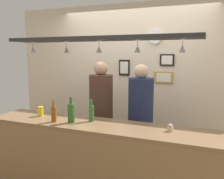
# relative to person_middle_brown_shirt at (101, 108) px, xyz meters

# --- Properties ---
(back_wall) EXTENTS (4.40, 0.06, 2.60)m
(back_wall) POSITION_rel_person_middle_brown_shirt_xyz_m (0.27, 0.74, 0.29)
(back_wall) COLOR beige
(back_wall) RESTS_ON ground_plane
(bar_counter) EXTENTS (2.70, 0.55, 1.00)m
(bar_counter) POSITION_rel_person_middle_brown_shirt_xyz_m (0.27, -0.86, -0.34)
(bar_counter) COLOR brown
(bar_counter) RESTS_ON ground_plane
(overhead_glass_rack) EXTENTS (2.20, 0.36, 0.04)m
(overhead_glass_rack) POSITION_rel_person_middle_brown_shirt_xyz_m (0.27, -0.66, 0.94)
(overhead_glass_rack) COLOR black
(hanging_wineglass_far_left) EXTENTS (0.07, 0.07, 0.13)m
(hanging_wineglass_far_left) POSITION_rel_person_middle_brown_shirt_xyz_m (-0.59, -0.70, 0.83)
(hanging_wineglass_far_left) COLOR silver
(hanging_wineglass_far_left) RESTS_ON overhead_glass_rack
(hanging_wineglass_left) EXTENTS (0.07, 0.07, 0.13)m
(hanging_wineglass_left) POSITION_rel_person_middle_brown_shirt_xyz_m (-0.15, -0.64, 0.83)
(hanging_wineglass_left) COLOR silver
(hanging_wineglass_left) RESTS_ON overhead_glass_rack
(hanging_wineglass_center_left) EXTENTS (0.07, 0.07, 0.13)m
(hanging_wineglass_center_left) POSITION_rel_person_middle_brown_shirt_xyz_m (0.29, -0.67, 0.83)
(hanging_wineglass_center_left) COLOR silver
(hanging_wineglass_center_left) RESTS_ON overhead_glass_rack
(hanging_wineglass_center) EXTENTS (0.07, 0.07, 0.13)m
(hanging_wineglass_center) POSITION_rel_person_middle_brown_shirt_xyz_m (0.72, -0.67, 0.83)
(hanging_wineglass_center) COLOR silver
(hanging_wineglass_center) RESTS_ON overhead_glass_rack
(hanging_wineglass_center_right) EXTENTS (0.07, 0.07, 0.13)m
(hanging_wineglass_center_right) POSITION_rel_person_middle_brown_shirt_xyz_m (1.17, -0.70, 0.83)
(hanging_wineglass_center_right) COLOR silver
(hanging_wineglass_center_right) RESTS_ON overhead_glass_rack
(person_middle_brown_shirt) EXTENTS (0.34, 0.34, 1.68)m
(person_middle_brown_shirt) POSITION_rel_person_middle_brown_shirt_xyz_m (0.00, 0.00, 0.00)
(person_middle_brown_shirt) COLOR #2D334C
(person_middle_brown_shirt) RESTS_ON ground_plane
(person_right_navy_shirt) EXTENTS (0.34, 0.34, 1.65)m
(person_right_navy_shirt) POSITION_rel_person_middle_brown_shirt_xyz_m (0.59, 0.00, -0.02)
(person_right_navy_shirt) COLOR #2D334C
(person_right_navy_shirt) RESTS_ON ground_plane
(bottle_champagne_green) EXTENTS (0.08, 0.08, 0.30)m
(bottle_champagne_green) POSITION_rel_person_middle_brown_shirt_xyz_m (-0.03, -0.77, 0.10)
(bottle_champagne_green) COLOR #2D5623
(bottle_champagne_green) RESTS_ON bar_counter
(bottle_beer_green_import) EXTENTS (0.06, 0.06, 0.26)m
(bottle_beer_green_import) POSITION_rel_person_middle_brown_shirt_xyz_m (0.16, -0.63, 0.09)
(bottle_beer_green_import) COLOR #336B2D
(bottle_beer_green_import) RESTS_ON bar_counter
(bottle_beer_amber_tall) EXTENTS (0.06, 0.06, 0.26)m
(bottle_beer_amber_tall) POSITION_rel_person_middle_brown_shirt_xyz_m (-0.23, -0.82, 0.09)
(bottle_beer_amber_tall) COLOR brown
(bottle_beer_amber_tall) RESTS_ON bar_counter
(drink_can) EXTENTS (0.07, 0.07, 0.12)m
(drink_can) POSITION_rel_person_middle_brown_shirt_xyz_m (-0.55, -0.66, 0.05)
(drink_can) COLOR yellow
(drink_can) RESTS_ON bar_counter
(cupcake) EXTENTS (0.06, 0.06, 0.08)m
(cupcake) POSITION_rel_person_middle_brown_shirt_xyz_m (1.08, -0.66, 0.02)
(cupcake) COLOR beige
(cupcake) RESTS_ON bar_counter
(picture_frame_crest) EXTENTS (0.18, 0.02, 0.26)m
(picture_frame_crest) POSITION_rel_person_middle_brown_shirt_xyz_m (0.11, 0.70, 0.55)
(picture_frame_crest) COLOR black
(picture_frame_crest) RESTS_ON back_wall
(picture_frame_upper_small) EXTENTS (0.22, 0.02, 0.18)m
(picture_frame_upper_small) POSITION_rel_person_middle_brown_shirt_xyz_m (0.81, 0.70, 0.68)
(picture_frame_upper_small) COLOR black
(picture_frame_upper_small) RESTS_ON back_wall
(picture_frame_lower_pair) EXTENTS (0.30, 0.02, 0.18)m
(picture_frame_lower_pair) POSITION_rel_person_middle_brown_shirt_xyz_m (0.77, 0.70, 0.40)
(picture_frame_lower_pair) COLOR #B29338
(picture_frame_lower_pair) RESTS_ON back_wall
(wall_clock) EXTENTS (0.22, 0.03, 0.22)m
(wall_clock) POSITION_rel_person_middle_brown_shirt_xyz_m (0.61, 0.69, 1.04)
(wall_clock) COLOR white
(wall_clock) RESTS_ON back_wall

